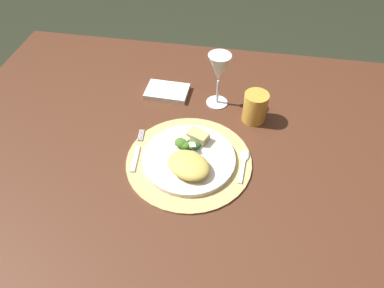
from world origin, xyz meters
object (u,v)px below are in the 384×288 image
object	(u,v)px
wine_glass	(219,70)
amber_tumbler	(255,107)
spoon	(244,160)
napkin	(167,92)
dinner_plate	(189,159)
dining_table	(183,171)
fork	(137,152)

from	to	relation	value
wine_glass	amber_tumbler	size ratio (longest dim) A/B	1.88
spoon	napkin	world-z (taller)	napkin
dinner_plate	amber_tumbler	distance (m)	0.27
amber_tumbler	dining_table	bearing A→B (deg)	-141.41
dining_table	amber_tumbler	distance (m)	0.30
dinner_plate	wine_glass	world-z (taller)	wine_glass
dining_table	wine_glass	bearing A→B (deg)	71.01
fork	napkin	size ratio (longest dim) A/B	1.17
wine_glass	amber_tumbler	xyz separation A→B (m)	(0.12, -0.06, -0.08)
dining_table	dinner_plate	xyz separation A→B (m)	(0.03, -0.05, 0.12)
dinner_plate	wine_glass	xyz separation A→B (m)	(0.05, 0.27, 0.12)
fork	wine_glass	bearing A→B (deg)	53.59
dining_table	spoon	distance (m)	0.22
wine_glass	fork	bearing A→B (deg)	-126.41
fork	napkin	bearing A→B (deg)	85.20
wine_glass	amber_tumbler	bearing A→B (deg)	-25.45
wine_glass	amber_tumbler	world-z (taller)	wine_glass
dinner_plate	spoon	distance (m)	0.15
dinner_plate	fork	bearing A→B (deg)	178.91
napkin	wine_glass	xyz separation A→B (m)	(0.17, -0.02, 0.12)
dinner_plate	wine_glass	bearing A→B (deg)	80.45
amber_tumbler	wine_glass	bearing A→B (deg)	154.55
dinner_plate	napkin	bearing A→B (deg)	113.76
dining_table	dinner_plate	bearing A→B (deg)	-61.50
wine_glass	amber_tumbler	distance (m)	0.16
spoon	wine_glass	distance (m)	0.29
spoon	wine_glass	size ratio (longest dim) A/B	0.68
dinner_plate	spoon	bearing A→B (deg)	8.78
fork	wine_glass	distance (m)	0.35
fork	napkin	xyz separation A→B (m)	(0.02, 0.28, 0.00)
dining_table	wine_glass	distance (m)	0.33
dinner_plate	napkin	distance (m)	0.31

